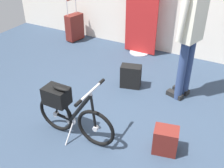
% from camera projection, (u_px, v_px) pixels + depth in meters
% --- Properties ---
extents(ground_plane, '(7.49, 7.49, 0.00)m').
position_uv_depth(ground_plane, '(114.00, 137.00, 3.16)').
color(ground_plane, '#2D3D51').
extents(floor_banner_stand, '(0.60, 0.36, 1.71)m').
position_uv_depth(floor_banner_stand, '(142.00, 13.00, 4.69)').
color(floor_banner_stand, '#B7B7BC').
rests_on(floor_banner_stand, ground_plane).
extents(folding_bike_foreground, '(1.01, 0.53, 0.72)m').
position_uv_depth(folding_bike_foreground, '(69.00, 110.00, 3.01)').
color(folding_bike_foreground, black).
rests_on(folding_bike_foreground, ground_plane).
extents(visitor_near_wall, '(0.34, 0.51, 1.76)m').
position_uv_depth(visitor_near_wall, '(191.00, 28.00, 3.34)').
color(visitor_near_wall, navy).
rests_on(visitor_near_wall, ground_plane).
extents(rolling_suitcase, '(0.25, 0.39, 0.83)m').
position_uv_depth(rolling_suitcase, '(75.00, 27.00, 5.48)').
color(rolling_suitcase, maroon).
rests_on(rolling_suitcase, ground_plane).
extents(backpack_on_floor, '(0.29, 0.27, 0.30)m').
position_uv_depth(backpack_on_floor, '(165.00, 140.00, 2.90)').
color(backpack_on_floor, maroon).
rests_on(backpack_on_floor, ground_plane).
extents(handbag_on_floor, '(0.33, 0.26, 0.35)m').
position_uv_depth(handbag_on_floor, '(131.00, 76.00, 4.01)').
color(handbag_on_floor, black).
rests_on(handbag_on_floor, ground_plane).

